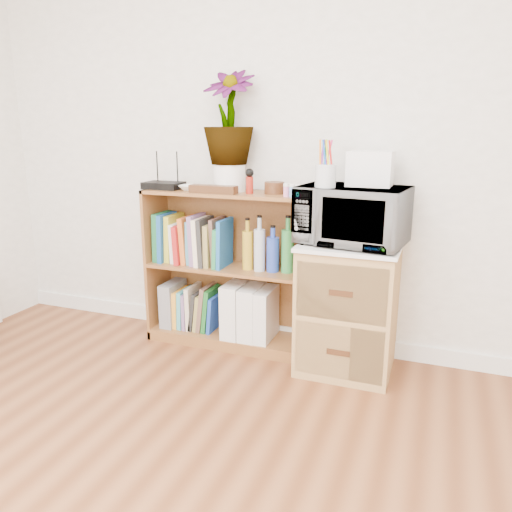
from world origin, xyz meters
The scene contains 21 objects.
skirting_board centered at (0.00, 2.24, 0.05)m, with size 4.00×0.02×0.10m, color white.
bookshelf centered at (-0.35, 2.10, 0.47)m, with size 1.00×0.30×0.95m, color brown.
wicker_unit centered at (0.40, 2.02, 0.35)m, with size 0.50×0.45×0.70m, color #9E7542.
microwave centered at (0.40, 2.02, 0.87)m, with size 0.54×0.37×0.30m, color white.
pen_cup centered at (0.27, 1.92, 1.08)m, with size 0.11×0.11×0.12m, color silver.
small_appliance centered at (0.47, 2.07, 1.11)m, with size 0.22×0.19×0.18m, color white.
router centered at (-0.76, 2.08, 0.97)m, with size 0.23×0.16×0.04m, color black.
white_bowl centered at (-0.57, 2.07, 0.97)m, with size 0.13×0.13×0.03m, color white.
plant_pot centered at (-0.34, 2.12, 1.03)m, with size 0.18×0.18×0.16m, color white.
potted_plant centered at (-0.34, 2.12, 1.37)m, with size 0.29×0.29×0.52m, color #357D32.
trinket_box centered at (-0.39, 2.00, 0.97)m, with size 0.28×0.07×0.04m, color #391F0F.
kokeshi_doll centered at (-0.19, 2.06, 1.00)m, with size 0.04×0.04×0.09m, color maroon.
wooden_bowl centered at (-0.06, 2.11, 0.98)m, with size 0.11×0.11×0.07m, color #3C1F10.
paint_jars centered at (0.07, 2.01, 0.98)m, with size 0.11×0.04×0.06m, color pink.
file_box centered at (-0.74, 2.10, 0.21)m, with size 0.08×0.22×0.28m, color gray.
magazine_holder_left centered at (-0.30, 2.09, 0.24)m, with size 0.11×0.27×0.33m, color silver.
magazine_holder_mid centered at (-0.19, 2.09, 0.23)m, with size 0.10×0.26×0.32m, color silver.
magazine_holder_right centered at (-0.10, 2.09, 0.23)m, with size 0.10×0.25×0.31m, color silver.
cookbooks centered at (-0.58, 2.10, 0.64)m, with size 0.47×0.20×0.30m.
liquor_bottles centered at (-0.02, 2.10, 0.65)m, with size 0.46×0.07×0.32m.
lower_books centered at (-0.56, 2.10, 0.20)m, with size 0.28×0.19×0.29m.
Camera 1 is at (0.84, -0.55, 1.32)m, focal length 35.00 mm.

